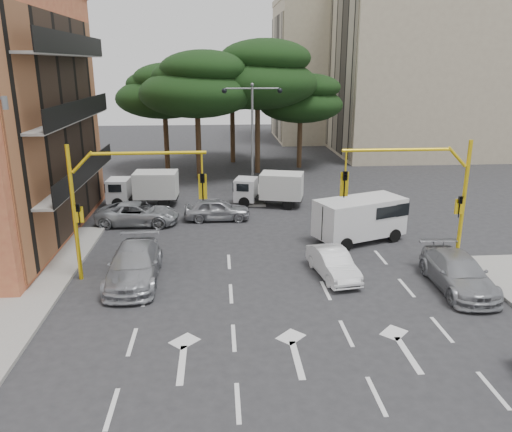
{
  "coord_description": "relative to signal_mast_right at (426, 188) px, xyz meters",
  "views": [
    {
      "loc": [
        -2.39,
        -18.92,
        9.18
      ],
      "look_at": [
        -0.52,
        5.73,
        1.6
      ],
      "focal_mm": 35.0,
      "sensor_mm": 36.0,
      "label": 1
    }
  ],
  "objects": [
    {
      "name": "pine_left_far",
      "position": [
        -13.75,
        23.96,
        3.03
      ],
      "size": [
        8.32,
        8.32,
        9.3
      ],
      "color": "#382616",
      "rests_on": "ground"
    },
    {
      "name": "pine_right",
      "position": [
        -1.75,
        23.96,
        2.33
      ],
      "size": [
        7.49,
        7.49,
        8.37
      ],
      "color": "#382616",
      "rests_on": "ground"
    },
    {
      "name": "pine_left_near",
      "position": [
        -10.75,
        19.96,
        3.72
      ],
      "size": [
        9.15,
        9.15,
        10.23
      ],
      "color": "#382616",
      "rests_on": "ground"
    },
    {
      "name": "car_blue_compact",
      "position": [
        -1.33,
        7.01,
        -3.25
      ],
      "size": [
        3.96,
        3.24,
        1.27
      ],
      "primitive_type": "imported",
      "rotation": [
        0.0,
        0.0,
        -1.02
      ],
      "color": "blue",
      "rests_on": "ground"
    },
    {
      "name": "apartment_beige_far",
      "position": [
        6.15,
        42.01,
        4.47
      ],
      "size": [
        16.2,
        12.15,
        16.7
      ],
      "color": "tan",
      "rests_on": "ground"
    },
    {
      "name": "ground",
      "position": [
        -6.8,
        -1.99,
        -3.88
      ],
      "size": [
        120.0,
        120.0,
        0.0
      ],
      "primitive_type": "plane",
      "color": "#28282B",
      "rests_on": "ground"
    },
    {
      "name": "box_truck_a",
      "position": [
        -14.25,
        12.01,
        -2.73
      ],
      "size": [
        4.76,
        2.17,
        2.3
      ],
      "primitive_type": null,
      "rotation": [
        0.0,
        0.0,
        1.53
      ],
      "color": "silver",
      "rests_on": "ground"
    },
    {
      "name": "car_silver_wagon",
      "position": [
        -12.98,
        -0.38,
        -3.11
      ],
      "size": [
        2.27,
        5.35,
        1.54
      ],
      "primitive_type": "imported",
      "rotation": [
        0.0,
        0.0,
        0.02
      ],
      "color": "#9B9DA3",
      "rests_on": "ground"
    },
    {
      "name": "car_white_hatch",
      "position": [
        -4.19,
        -0.56,
        -3.26
      ],
      "size": [
        1.89,
        3.93,
        1.24
      ],
      "primitive_type": "imported",
      "rotation": [
        0.0,
        0.0,
        0.16
      ],
      "color": "silver",
      "rests_on": "ground"
    },
    {
      "name": "car_silver_cross_b",
      "position": [
        -9.36,
        8.33,
        -3.2
      ],
      "size": [
        4.0,
        1.63,
        1.36
      ],
      "primitive_type": "imported",
      "rotation": [
        0.0,
        0.0,
        1.56
      ],
      "color": "#96989D",
      "rests_on": "ground"
    },
    {
      "name": "signal_mast_right",
      "position": [
        0.0,
        0.0,
        0.0
      ],
      "size": [
        5.79,
        0.37,
        6.0
      ],
      "color": "yellow",
      "rests_on": "ground"
    },
    {
      "name": "pine_center",
      "position": [
        -5.75,
        21.96,
        4.41
      ],
      "size": [
        9.98,
        9.98,
        11.16
      ],
      "color": "#382616",
      "rests_on": "ground"
    },
    {
      "name": "car_silver_cross_a",
      "position": [
        -14.04,
        7.77,
        -3.21
      ],
      "size": [
        4.93,
        2.48,
        1.34
      ],
      "primitive_type": "imported",
      "rotation": [
        0.0,
        0.0,
        1.52
      ],
      "color": "#A0A3A8",
      "rests_on": "ground"
    },
    {
      "name": "apartment_beige_near",
      "position": [
        13.15,
        30.01,
        5.47
      ],
      "size": [
        20.2,
        12.15,
        18.7
      ],
      "color": "tan",
      "rests_on": "ground"
    },
    {
      "name": "car_silver_parked",
      "position": [
        0.8,
        -2.19,
        -3.17
      ],
      "size": [
        2.18,
        5.02,
        1.44
      ],
      "primitive_type": "imported",
      "rotation": [
        0.0,
        0.0,
        -0.03
      ],
      "color": "gray",
      "rests_on": "ground"
    },
    {
      "name": "van_white",
      "position": [
        -1.74,
        4.01,
        -2.7
      ],
      "size": [
        5.21,
        3.76,
        2.38
      ],
      "primitive_type": null,
      "rotation": [
        0.0,
        0.0,
        -1.19
      ],
      "color": "silver",
      "rests_on": "ground"
    },
    {
      "name": "box_truck_b",
      "position": [
        -5.85,
        11.32,
        -2.76
      ],
      "size": [
        4.91,
        3.01,
        2.25
      ],
      "primitive_type": null,
      "rotation": [
        0.0,
        0.0,
        1.32
      ],
      "color": "silver",
      "rests_on": "ground"
    },
    {
      "name": "signal_mast_left",
      "position": [
        -13.61,
        0.0,
        0.0
      ],
      "size": [
        5.79,
        0.37,
        6.0
      ],
      "color": "yellow",
      "rests_on": "ground"
    },
    {
      "name": "street_lamp_center",
      "position": [
        -6.8,
        14.01,
        1.54
      ],
      "size": [
        4.16,
        0.36,
        7.77
      ],
      "color": "slate",
      "rests_on": "median_strip"
    },
    {
      "name": "median_strip",
      "position": [
        -6.8,
        14.01,
        -3.81
      ],
      "size": [
        1.4,
        6.0,
        0.15
      ],
      "primitive_type": "cube",
      "color": "gray",
      "rests_on": "ground"
    },
    {
      "name": "pine_back",
      "position": [
        -7.75,
        26.96,
        3.72
      ],
      "size": [
        9.15,
        9.15,
        10.23
      ],
      "color": "#382616",
      "rests_on": "ground"
    }
  ]
}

